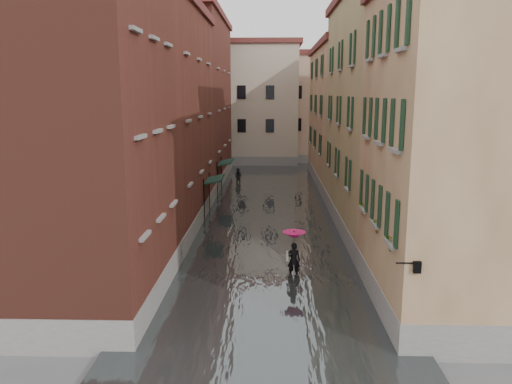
# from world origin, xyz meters

# --- Properties ---
(ground) EXTENTS (120.00, 120.00, 0.00)m
(ground) POSITION_xyz_m (0.00, 0.00, 0.00)
(ground) COLOR #5C5B5E
(ground) RESTS_ON ground
(floodwater) EXTENTS (10.00, 60.00, 0.20)m
(floodwater) POSITION_xyz_m (0.00, 13.00, 0.10)
(floodwater) COLOR #424849
(floodwater) RESTS_ON ground
(building_left_near) EXTENTS (6.00, 8.00, 13.00)m
(building_left_near) POSITION_xyz_m (-7.00, -2.00, 6.50)
(building_left_near) COLOR brown
(building_left_near) RESTS_ON ground
(building_left_mid) EXTENTS (6.00, 14.00, 12.50)m
(building_left_mid) POSITION_xyz_m (-7.00, 9.00, 6.25)
(building_left_mid) COLOR brown
(building_left_mid) RESTS_ON ground
(building_left_far) EXTENTS (6.00, 16.00, 14.00)m
(building_left_far) POSITION_xyz_m (-7.00, 24.00, 7.00)
(building_left_far) COLOR brown
(building_left_far) RESTS_ON ground
(building_right_near) EXTENTS (6.00, 8.00, 11.50)m
(building_right_near) POSITION_xyz_m (7.00, -2.00, 5.75)
(building_right_near) COLOR #8B6648
(building_right_near) RESTS_ON ground
(building_right_mid) EXTENTS (6.00, 14.00, 13.00)m
(building_right_mid) POSITION_xyz_m (7.00, 9.00, 6.50)
(building_right_mid) COLOR tan
(building_right_mid) RESTS_ON ground
(building_right_far) EXTENTS (6.00, 16.00, 11.50)m
(building_right_far) POSITION_xyz_m (7.00, 24.00, 5.75)
(building_right_far) COLOR #8B6648
(building_right_far) RESTS_ON ground
(building_end_cream) EXTENTS (12.00, 9.00, 13.00)m
(building_end_cream) POSITION_xyz_m (-3.00, 38.00, 6.50)
(building_end_cream) COLOR #BFB197
(building_end_cream) RESTS_ON ground
(building_end_pink) EXTENTS (10.00, 9.00, 12.00)m
(building_end_pink) POSITION_xyz_m (6.00, 40.00, 6.00)
(building_end_pink) COLOR tan
(building_end_pink) RESTS_ON ground
(awning_near) EXTENTS (1.09, 2.75, 2.80)m
(awning_near) POSITION_xyz_m (-3.49, 11.22, 2.46)
(awning_near) COLOR #142E22
(awning_near) RESTS_ON ground
(awning_far) EXTENTS (1.09, 3.25, 2.80)m
(awning_far) POSITION_xyz_m (-3.48, 19.12, 2.47)
(awning_far) COLOR #142E22
(awning_far) RESTS_ON ground
(wall_lantern) EXTENTS (0.71, 0.22, 0.35)m
(wall_lantern) POSITION_xyz_m (4.33, -6.00, 3.01)
(wall_lantern) COLOR black
(wall_lantern) RESTS_ON ground
(window_planters) EXTENTS (0.59, 5.76, 0.84)m
(window_planters) POSITION_xyz_m (4.12, -1.95, 3.51)
(window_planters) COLOR #994732
(window_planters) RESTS_ON ground
(pedestrian_main) EXTENTS (1.04, 1.04, 2.06)m
(pedestrian_main) POSITION_xyz_m (1.14, 0.87, 1.31)
(pedestrian_main) COLOR black
(pedestrian_main) RESTS_ON ground
(pedestrian_far) EXTENTS (0.87, 0.78, 1.46)m
(pedestrian_far) POSITION_xyz_m (-2.72, 23.21, 0.73)
(pedestrian_far) COLOR black
(pedestrian_far) RESTS_ON ground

